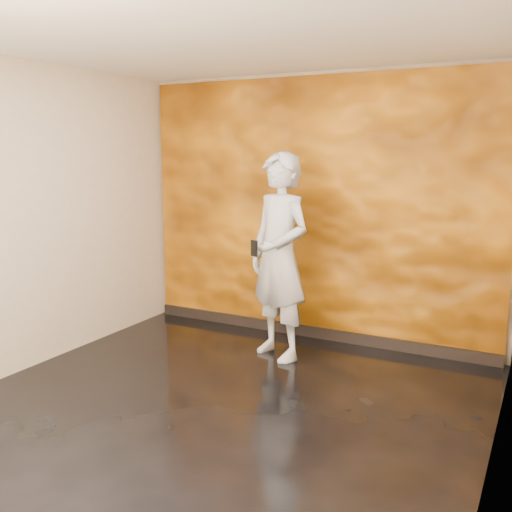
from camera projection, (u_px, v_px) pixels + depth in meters
The scene contains 5 objects.
room at pixel (217, 231), 4.30m from camera, with size 4.02×4.02×2.81m.
feature_wall at pixel (314, 211), 6.01m from camera, with size 3.90×0.06×2.75m, color orange.
baseboard at pixel (311, 331), 6.21m from camera, with size 3.90×0.04×0.12m, color black.
man at pixel (279, 257), 5.47m from camera, with size 0.73×0.48×1.99m, color #A8ADB9.
phone at pixel (254, 248), 5.28m from camera, with size 0.08×0.02×0.15m, color black.
Camera 1 is at (2.24, -3.64, 1.99)m, focal length 40.00 mm.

